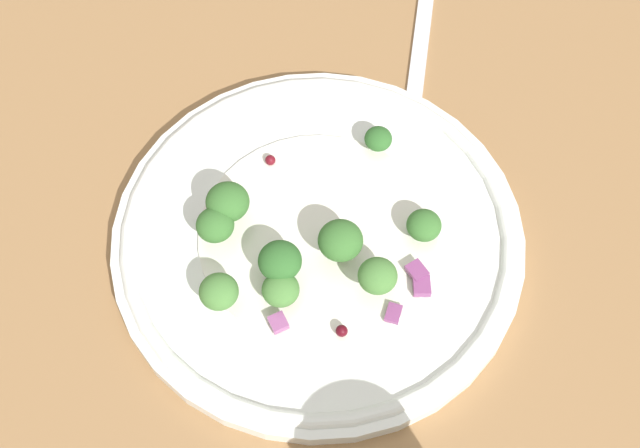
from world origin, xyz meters
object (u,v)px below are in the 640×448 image
plate (320,238)px  broccoli_floret_2 (281,290)px  broccoli_floret_0 (228,203)px  fork (418,64)px  broccoli_floret_1 (215,225)px

plate → broccoli_floret_2: (5.17, -1.30, 1.90)cm
broccoli_floret_0 → plate: bearing=92.0°
broccoli_floret_0 → fork: size_ratio=0.15×
plate → broccoli_floret_0: broccoli_floret_0 is taller
plate → fork: (-16.71, 3.77, -0.61)cm
plate → broccoli_floret_0: (0.21, -6.10, 2.58)cm
broccoli_floret_1 → broccoli_floret_2: (3.24, 5.15, -0.47)cm
plate → broccoli_floret_2: 5.66cm
plate → fork: 17.14cm
plate → broccoli_floret_1: bearing=-73.3°
broccoli_floret_1 → broccoli_floret_2: size_ratio=1.05×
broccoli_floret_0 → broccoli_floret_1: (1.72, -0.35, -0.21)cm
broccoli_floret_1 → fork: bearing=151.3°
plate → fork: bearing=167.3°
plate → broccoli_floret_2: bearing=-14.1°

